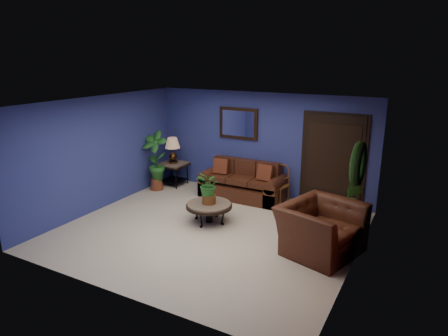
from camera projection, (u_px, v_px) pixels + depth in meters
The scene contains 18 objects.
floor at pixel (209, 230), 7.87m from camera, with size 5.50×5.50×0.00m, color beige.
wall_back at pixel (261, 144), 9.64m from camera, with size 5.50×0.04×2.50m, color navy.
wall_left at pixel (101, 153), 8.79m from camera, with size 0.04×5.00×2.50m, color navy.
wall_right_brick at pixel (359, 193), 6.26m from camera, with size 0.04×5.00×2.50m, color maroon.
ceiling at pixel (208, 103), 7.18m from camera, with size 5.50×5.00×0.02m, color silver.
crown_molding at pixel (364, 118), 5.95m from camera, with size 0.03×5.00×0.14m, color white.
wall_mirror at pixel (238, 123), 9.75m from camera, with size 1.02×0.06×0.77m, color #472B16.
closet_door at pixel (333, 162), 8.87m from camera, with size 1.44×0.06×2.18m, color black.
wreath at pixel (358, 164), 6.21m from camera, with size 0.72×0.72×0.16m, color black.
sofa at pixel (244, 185), 9.65m from camera, with size 2.00×0.87×0.90m.
coffee_table at pixel (209, 206), 8.18m from camera, with size 0.95×0.95×0.41m.
end_table at pixel (173, 168), 10.53m from camera, with size 0.66×0.66×0.60m.
table_lamp at pixel (173, 147), 10.38m from camera, with size 0.39×0.39×0.65m.
side_chair at pixel (280, 182), 9.21m from camera, with size 0.47×0.47×0.91m.
armchair at pixel (321, 229), 6.91m from camera, with size 1.34×1.17×0.87m, color #411F12.
coffee_plant at pixel (209, 186), 8.07m from camera, with size 0.61×0.57×0.67m.
floor_plant at pixel (352, 200), 8.15m from camera, with size 0.43×0.36×0.89m.
tall_plant at pixel (156, 158), 10.04m from camera, with size 0.70×0.50×1.52m.
Camera 1 is at (3.71, -6.21, 3.34)m, focal length 32.00 mm.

